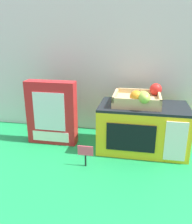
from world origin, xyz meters
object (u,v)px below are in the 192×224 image
at_px(toy_microwave, 142,127).
at_px(cookie_set_box, 52,113).
at_px(price_sign, 85,153).
at_px(food_groups_crate, 139,98).

distance_m(toy_microwave, cookie_set_box, 0.48).
distance_m(toy_microwave, price_sign, 0.33).
xyz_separation_m(food_groups_crate, price_sign, (-0.22, -0.23, -0.20)).
distance_m(food_groups_crate, price_sign, 0.38).
bearing_deg(cookie_set_box, price_sign, -42.23).
relative_size(cookie_set_box, price_sign, 3.38).
bearing_deg(food_groups_crate, cookie_set_box, -177.29).
xyz_separation_m(food_groups_crate, cookie_set_box, (-0.45, -0.02, -0.10)).
xyz_separation_m(toy_microwave, price_sign, (-0.24, -0.22, -0.05)).
height_order(toy_microwave, price_sign, toy_microwave).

